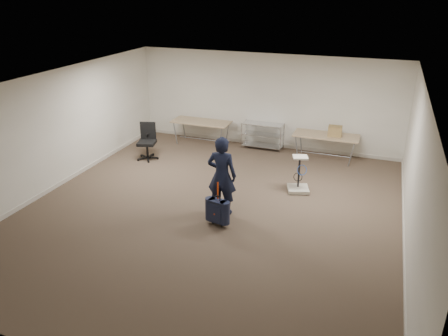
% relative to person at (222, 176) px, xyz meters
% --- Properties ---
extents(ground, '(9.00, 9.00, 0.00)m').
position_rel_person_xyz_m(ground, '(-0.26, -0.01, -0.87)').
color(ground, brown).
rests_on(ground, ground).
extents(room_shell, '(8.00, 9.00, 9.00)m').
position_rel_person_xyz_m(room_shell, '(-0.26, 1.38, -0.82)').
color(room_shell, silver).
rests_on(room_shell, ground).
extents(folding_table_left, '(1.80, 0.75, 0.73)m').
position_rel_person_xyz_m(folding_table_left, '(-2.16, 3.94, -0.19)').
color(folding_table_left, '#9B805F').
rests_on(folding_table_left, ground).
extents(folding_table_right, '(1.80, 0.75, 0.73)m').
position_rel_person_xyz_m(folding_table_right, '(1.64, 3.94, -0.19)').
color(folding_table_right, '#9B805F').
rests_on(folding_table_right, ground).
extents(wire_shelf, '(1.22, 0.47, 0.80)m').
position_rel_person_xyz_m(wire_shelf, '(-0.26, 4.19, -0.43)').
color(wire_shelf, silver).
rests_on(wire_shelf, ground).
extents(person, '(0.66, 0.46, 1.74)m').
position_rel_person_xyz_m(person, '(0.00, 0.00, 0.00)').
color(person, black).
rests_on(person, ground).
extents(suitcase, '(0.39, 0.27, 0.98)m').
position_rel_person_xyz_m(suitcase, '(0.12, -0.57, -0.54)').
color(suitcase, black).
rests_on(suitcase, ground).
extents(office_chair, '(0.62, 0.62, 1.03)m').
position_rel_person_xyz_m(office_chair, '(-3.11, 2.26, -0.56)').
color(office_chair, black).
rests_on(office_chair, ground).
extents(equipment_cart, '(0.62, 0.62, 0.90)m').
position_rel_person_xyz_m(equipment_cart, '(1.36, 1.62, -0.63)').
color(equipment_cart, beige).
rests_on(equipment_cart, ground).
extents(cardboard_box, '(0.38, 0.30, 0.28)m').
position_rel_person_xyz_m(cardboard_box, '(1.87, 3.95, -0.00)').
color(cardboard_box, olive).
rests_on(cardboard_box, folding_table_right).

